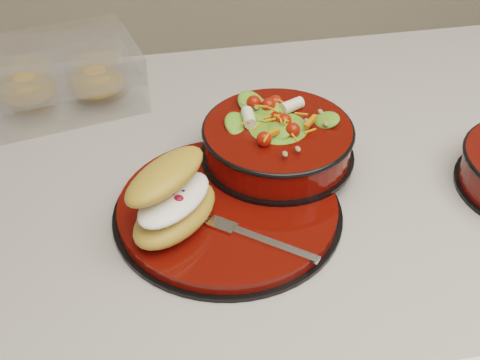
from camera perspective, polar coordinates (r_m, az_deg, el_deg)
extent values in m
cube|color=#B8B2A8|center=(0.97, 6.83, 0.41)|extent=(1.24, 0.74, 0.04)
cylinder|color=black|center=(0.87, -1.05, -2.87)|extent=(0.30, 0.30, 0.01)
cylinder|color=#570803|center=(0.86, -1.06, -2.38)|extent=(0.28, 0.28, 0.01)
torus|color=black|center=(0.85, -0.29, -2.53)|extent=(0.16, 0.16, 0.01)
cylinder|color=black|center=(0.93, 3.18, 2.13)|extent=(0.21, 0.21, 0.01)
cylinder|color=#570803|center=(0.92, 3.24, 3.37)|extent=(0.20, 0.20, 0.04)
torus|color=black|center=(0.91, 3.28, 4.30)|extent=(0.21, 0.21, 0.01)
ellipsoid|color=#4E8324|center=(0.91, 3.27, 4.00)|extent=(0.17, 0.17, 0.07)
sphere|color=#B81507|center=(0.90, 5.97, 6.32)|extent=(0.02, 0.02, 0.02)
sphere|color=#B81507|center=(0.92, 4.47, 7.31)|extent=(0.02, 0.02, 0.02)
sphere|color=#B81507|center=(0.92, 2.20, 7.37)|extent=(0.02, 0.02, 0.02)
sphere|color=#B81507|center=(0.90, 0.73, 6.45)|extent=(0.02, 0.02, 0.02)
sphere|color=#B81507|center=(0.87, 1.20, 5.18)|extent=(0.02, 0.02, 0.02)
sphere|color=#B81507|center=(0.85, 3.38, 4.54)|extent=(0.02, 0.02, 0.02)
sphere|color=#B81507|center=(0.87, 5.54, 5.07)|extent=(0.02, 0.02, 0.02)
cylinder|color=silver|center=(0.93, 4.51, 7.41)|extent=(0.03, 0.04, 0.02)
cylinder|color=silver|center=(0.90, 0.76, 6.42)|extent=(0.04, 0.03, 0.02)
cube|color=orange|center=(0.86, 2.58, 5.01)|extent=(0.03, 0.03, 0.01)
cube|color=orange|center=(0.89, 6.13, 6.05)|extent=(0.03, 0.02, 0.01)
ellipsoid|color=#C18B3B|center=(0.82, -5.55, -2.90)|extent=(0.15, 0.15, 0.04)
ellipsoid|color=white|center=(0.80, -5.65, -1.66)|extent=(0.13, 0.13, 0.02)
ellipsoid|color=#C18B3B|center=(0.80, -5.90, 0.42)|extent=(0.14, 0.14, 0.03)
sphere|color=#A30B1D|center=(0.80, -7.19, -1.51)|extent=(0.01, 0.01, 0.01)
sphere|color=#A30B1D|center=(0.79, -5.26, -1.74)|extent=(0.01, 0.01, 0.01)
sphere|color=#191947|center=(0.80, -6.27, -1.13)|extent=(0.01, 0.01, 0.01)
sphere|color=#191947|center=(0.80, -4.87, -1.15)|extent=(0.01, 0.01, 0.01)
sphere|color=#191947|center=(0.79, -5.65, -1.51)|extent=(0.01, 0.01, 0.01)
cube|color=silver|center=(0.80, 2.94, -5.48)|extent=(0.10, 0.08, 0.00)
cube|color=silver|center=(0.82, -1.51, -3.83)|extent=(0.04, 0.04, 0.00)
cube|color=white|center=(1.11, -14.91, 7.63)|extent=(0.27, 0.22, 0.05)
cube|color=white|center=(1.09, -15.32, 9.75)|extent=(0.27, 0.22, 0.04)
ellipsoid|color=#C18B3B|center=(1.12, -17.71, 7.43)|extent=(0.09, 0.08, 0.05)
ellipsoid|color=#C18B3B|center=(1.11, -12.16, 8.17)|extent=(0.09, 0.08, 0.05)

